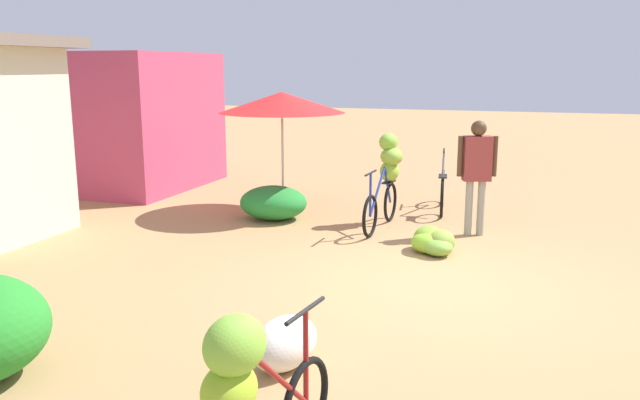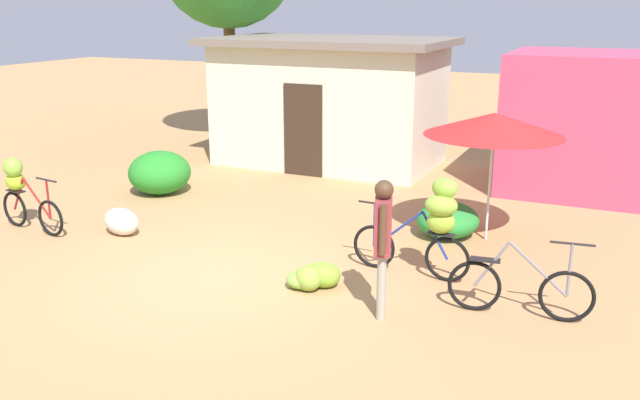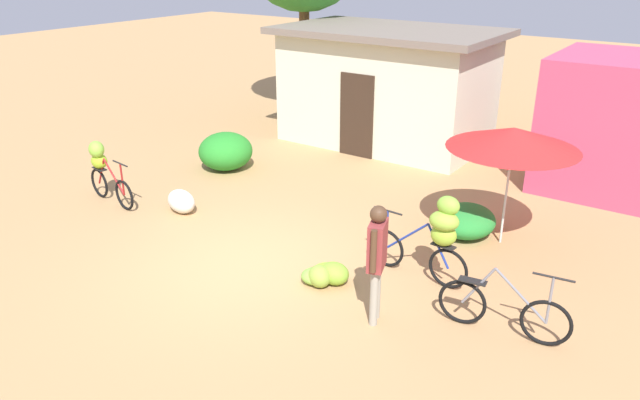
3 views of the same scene
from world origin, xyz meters
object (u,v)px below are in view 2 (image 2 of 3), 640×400
(market_umbrella, at_px, (494,124))
(produce_sack, at_px, (121,221))
(building_low, at_px, (330,100))
(banana_pile_on_ground, at_px, (313,277))
(person_vendor, at_px, (383,234))
(shop_pink, at_px, (591,123))
(bicycle_center_loaded, at_px, (520,289))
(bicycle_near_pile, at_px, (432,220))
(bicycle_leftmost, at_px, (21,188))

(market_umbrella, bearing_deg, produce_sack, -157.95)
(building_low, distance_m, banana_pile_on_ground, 7.56)
(produce_sack, xyz_separation_m, person_vendor, (4.88, -1.08, 0.83))
(shop_pink, bearing_deg, bicycle_center_loaded, -92.52)
(person_vendor, bearing_deg, bicycle_near_pile, 81.02)
(shop_pink, xyz_separation_m, market_umbrella, (-1.20, -3.91, 0.50))
(bicycle_near_pile, distance_m, bicycle_center_loaded, 1.55)
(bicycle_center_loaded, bearing_deg, bicycle_near_pile, 152.05)
(market_umbrella, height_order, bicycle_leftmost, market_umbrella)
(building_low, bearing_deg, bicycle_leftmost, -111.48)
(shop_pink, distance_m, market_umbrella, 4.12)
(building_low, distance_m, produce_sack, 6.46)
(produce_sack, distance_m, person_vendor, 5.07)
(bicycle_center_loaded, height_order, person_vendor, person_vendor)
(banana_pile_on_ground, distance_m, person_vendor, 1.50)
(building_low, height_order, banana_pile_on_ground, building_low)
(bicycle_near_pile, xyz_separation_m, bicycle_center_loaded, (1.30, -0.69, -0.49))
(banana_pile_on_ground, bearing_deg, produce_sack, 170.31)
(bicycle_leftmost, bearing_deg, produce_sack, 15.15)
(market_umbrella, distance_m, person_vendor, 3.46)
(market_umbrella, bearing_deg, banana_pile_on_ground, -120.98)
(shop_pink, distance_m, bicycle_center_loaded, 6.60)
(shop_pink, relative_size, bicycle_center_loaded, 1.87)
(building_low, distance_m, person_vendor, 8.33)
(produce_sack, height_order, person_vendor, person_vendor)
(bicycle_leftmost, height_order, bicycle_center_loaded, bicycle_leftmost)
(bicycle_leftmost, distance_m, banana_pile_on_ground, 5.47)
(bicycle_near_pile, relative_size, produce_sack, 2.45)
(bicycle_center_loaded, height_order, banana_pile_on_ground, bicycle_center_loaded)
(shop_pink, distance_m, banana_pile_on_ground, 7.48)
(shop_pink, distance_m, produce_sack, 9.15)
(bicycle_leftmost, relative_size, bicycle_center_loaded, 0.90)
(market_umbrella, bearing_deg, bicycle_center_loaded, -70.71)
(bicycle_center_loaded, bearing_deg, person_vendor, -155.59)
(produce_sack, bearing_deg, building_low, 81.14)
(banana_pile_on_ground, xyz_separation_m, produce_sack, (-3.77, 0.64, 0.07))
(bicycle_near_pile, relative_size, bicycle_center_loaded, 1.00)
(shop_pink, height_order, banana_pile_on_ground, shop_pink)
(bicycle_center_loaded, xyz_separation_m, person_vendor, (-1.52, -0.69, 0.69))
(bicycle_near_pile, distance_m, produce_sack, 5.15)
(shop_pink, distance_m, person_vendor, 7.44)
(bicycle_center_loaded, height_order, produce_sack, bicycle_center_loaded)
(bicycle_leftmost, relative_size, bicycle_near_pile, 0.90)
(market_umbrella, relative_size, banana_pile_on_ground, 2.75)
(bicycle_leftmost, height_order, banana_pile_on_ground, bicycle_leftmost)
(shop_pink, xyz_separation_m, banana_pile_on_ground, (-2.92, -6.78, -1.22))
(shop_pink, bearing_deg, produce_sack, -137.50)
(building_low, relative_size, shop_pink, 1.69)
(bicycle_center_loaded, distance_m, person_vendor, 1.81)
(bicycle_leftmost, relative_size, banana_pile_on_ground, 1.99)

